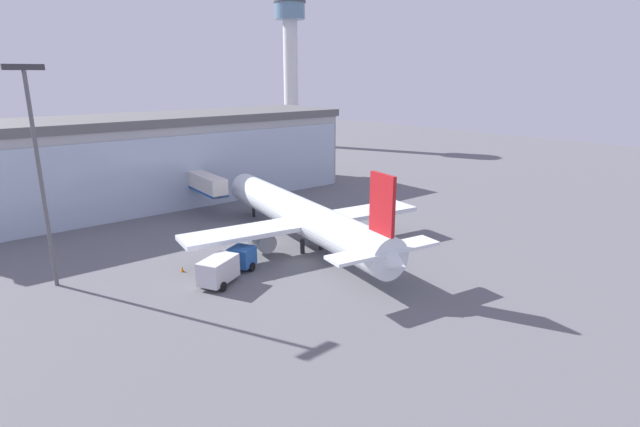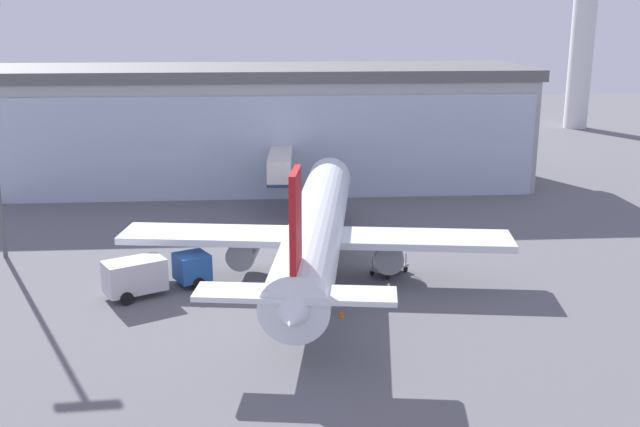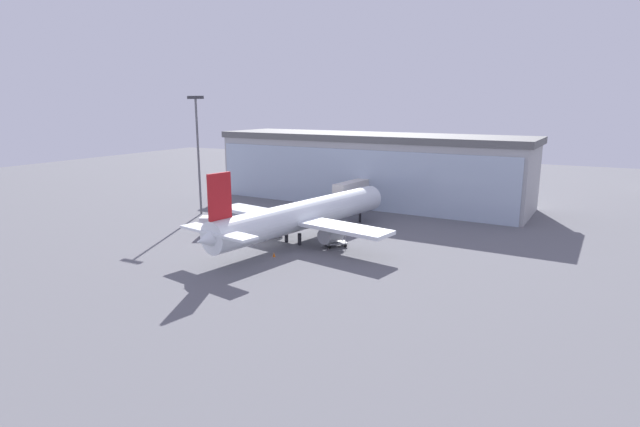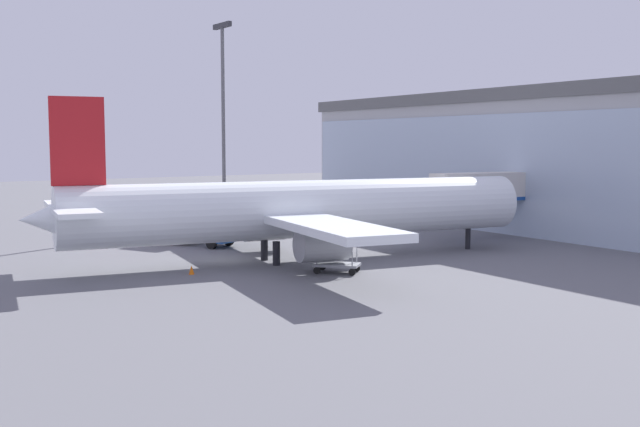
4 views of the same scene
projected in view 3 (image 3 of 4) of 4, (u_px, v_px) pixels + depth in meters
name	position (u px, v px, depth m)	size (l,w,h in m)	color
ground	(271.00, 245.00, 66.99)	(240.00, 240.00, 0.00)	slate
terminal_building	(369.00, 168.00, 96.41)	(61.37, 19.40, 13.10)	#AAAAAA
jet_bridge	(356.00, 188.00, 86.76)	(3.58, 11.82, 5.61)	silver
apron_light_mast	(198.00, 146.00, 83.89)	(3.20, 0.40, 19.91)	#59595E
airplane	(303.00, 216.00, 68.56)	(28.53, 36.50, 10.93)	white
catering_truck	(224.00, 225.00, 72.06)	(7.55, 5.06, 2.65)	#2659A5
baggage_cart	(336.00, 243.00, 66.17)	(3.17, 3.03, 1.50)	gray
safety_cone_nose	(274.00, 255.00, 61.69)	(0.36, 0.36, 0.55)	orange
safety_cone_wingtip	(232.00, 224.00, 77.45)	(0.36, 0.36, 0.55)	orange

